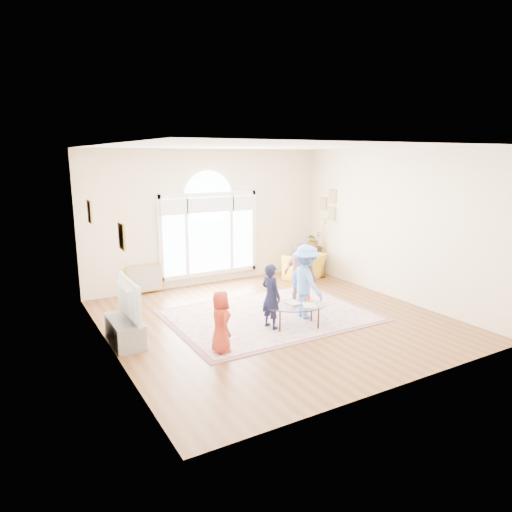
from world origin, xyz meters
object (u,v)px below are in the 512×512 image
area_rug (270,315)px  television (123,300)px  armchair (305,266)px  tv_console (125,331)px  coffee_table (296,306)px

area_rug → television: 2.87m
armchair → area_rug: bearing=13.8°
area_rug → tv_console: 2.79m
coffee_table → armchair: size_ratio=1.33×
tv_console → coffee_table: 3.00m
tv_console → armchair: size_ratio=1.04×
area_rug → television: (-2.77, 0.08, 0.74)m
television → tv_console: bearing=180.0°
tv_console → television: size_ratio=0.86×
television → coffee_table: television is taller
television → armchair: bearing=20.4°
television → armchair: television is taller
television → armchair: 5.34m
area_rug → coffee_table: size_ratio=2.82×
coffee_table → tv_console: bearing=-176.6°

